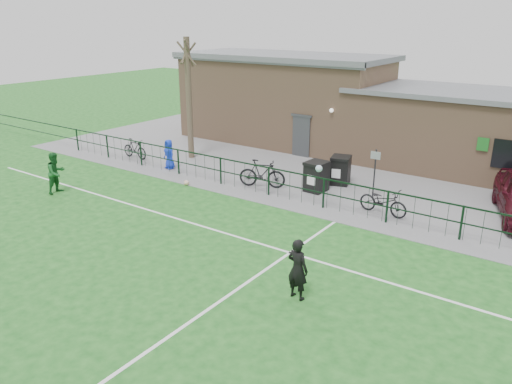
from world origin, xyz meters
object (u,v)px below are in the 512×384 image
Objects in this scene: wheelie_bin_right at (341,171)px; bicycle_e at (383,201)px; bicycle_d at (262,174)px; spectator_child at (169,154)px; ball_ground at (186,183)px; bare_tree at (189,99)px; bicycle_b at (135,149)px; sign_post at (374,174)px; outfield_player at (56,173)px; wheelie_bin_left at (316,177)px.

wheelie_bin_right is 3.69m from bicycle_e.
bicycle_d is 1.42× the size of spectator_child.
spectator_child is 2.82m from ball_ground.
bare_tree is 11.52m from bicycle_e.
ball_ground is at bearing 99.75° from bicycle_d.
bicycle_e is at bearing -88.23° from bicycle_b.
sign_post is 1.07× the size of bicycle_e.
wheelie_bin_right is 0.57× the size of bicycle_d.
bare_tree is 7.60m from outfield_player.
bare_tree is at bearing 176.32° from wheelie_bin_left.
wheelie_bin_left is at bearing 27.25° from ball_ground.
sign_post reaches higher than bicycle_b.
outfield_player reaches higher than bicycle_b.
bare_tree is 5.37m from ball_ground.
ball_ground is (-4.95, -2.55, -0.49)m from wheelie_bin_left.
bicycle_b reaches higher than ball_ground.
spectator_child is (2.75, -0.29, 0.20)m from bicycle_b.
outfield_player is 5.33m from ball_ground.
spectator_child is at bearing 72.37° from bicycle_d.
wheelie_bin_left is at bearing -83.23° from bicycle_b.
sign_post is 12.90m from outfield_player.
bare_tree reaches higher than spectator_child.
ball_ground is at bearing -51.50° from outfield_player.
bare_tree is at bearing 87.00° from bicycle_e.
outfield_player reaches higher than bicycle_d.
wheelie_bin_right is at bearing -67.41° from bicycle_d.
bare_tree reaches higher than bicycle_e.
bicycle_d reaches higher than ball_ground.
bicycle_b is 5.63m from outfield_player.
bicycle_b is (-2.23, -1.80, -2.48)m from bare_tree.
bicycle_e is at bearing 15.08° from spectator_child.
sign_post is 8.88× the size of ball_ground.
wheelie_bin_left is 0.62× the size of bicycle_e.
wheelie_bin_left reaches higher than wheelie_bin_right.
spectator_child reaches higher than wheelie_bin_left.
bicycle_d reaches higher than bicycle_b.
ball_ground is at bearing -156.59° from sign_post.
outfield_player reaches higher than wheelie_bin_left.
ball_ground is (2.37, -1.39, -0.61)m from spectator_child.
bicycle_b reaches higher than bicycle_e.
bare_tree is 3.58× the size of bicycle_b.
wheelie_bin_left is 7.41m from spectator_child.
sign_post is at bearing 17.39° from wheelie_bin_left.
sign_post is at bearing -40.30° from wheelie_bin_right.
wheelie_bin_right is 0.67× the size of outfield_player.
bicycle_d is (5.73, -1.84, -2.38)m from bare_tree.
spectator_child is at bearing -76.17° from bare_tree.
spectator_child is at bearing 97.81° from bicycle_e.
wheelie_bin_left is at bearing -87.35° from bicycle_d.
bare_tree is 3.20× the size of bicycle_e.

